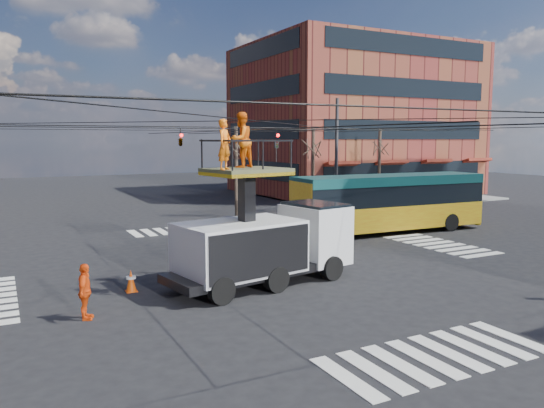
{
  "coord_description": "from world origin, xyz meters",
  "views": [
    {
      "loc": [
        -9.1,
        -19.01,
        5.17
      ],
      "look_at": [
        1.73,
        1.97,
        2.28
      ],
      "focal_mm": 35.0,
      "sensor_mm": 36.0,
      "label": 1
    }
  ],
  "objects": [
    {
      "name": "ground",
      "position": [
        0.0,
        0.0,
        0.0
      ],
      "size": [
        120.0,
        120.0,
        0.0
      ],
      "primitive_type": "plane",
      "color": "black",
      "rests_on": "ground"
    },
    {
      "name": "sidewalk_ne",
      "position": [
        21.0,
        21.0,
        0.06
      ],
      "size": [
        18.0,
        18.0,
        0.12
      ],
      "primitive_type": "cube",
      "color": "slate",
      "rests_on": "ground"
    },
    {
      "name": "crosswalks",
      "position": [
        0.0,
        0.0,
        0.01
      ],
      "size": [
        22.4,
        22.4,
        0.02
      ],
      "primitive_type": null,
      "color": "silver",
      "rests_on": "ground"
    },
    {
      "name": "building_ne",
      "position": [
        21.98,
        23.98,
        7.0
      ],
      "size": [
        20.06,
        16.06,
        14.0
      ],
      "color": "maroon",
      "rests_on": "ground"
    },
    {
      "name": "overhead_network",
      "position": [
        -0.07,
        0.4,
        4.29
      ],
      "size": [
        24.24,
        24.24,
        8.0
      ],
      "color": "#2D2D30",
      "rests_on": "ground"
    },
    {
      "name": "tree_a",
      "position": [
        5.0,
        13.5,
        4.63
      ],
      "size": [
        2.0,
        2.0,
        6.0
      ],
      "color": "#382B21",
      "rests_on": "ground"
    },
    {
      "name": "tree_b",
      "position": [
        11.0,
        13.5,
        4.63
      ],
      "size": [
        2.0,
        2.0,
        6.0
      ],
      "color": "#382B21",
      "rests_on": "ground"
    },
    {
      "name": "tree_c",
      "position": [
        17.0,
        13.5,
        4.63
      ],
      "size": [
        2.0,
        2.0,
        6.0
      ],
      "color": "#382B21",
      "rests_on": "ground"
    },
    {
      "name": "utility_truck",
      "position": [
        -0.75,
        -2.29,
        2.01
      ],
      "size": [
        7.3,
        3.63,
        6.11
      ],
      "rotation": [
        0.0,
        0.0,
        0.18
      ],
      "color": "black",
      "rests_on": "ground"
    },
    {
      "name": "city_bus",
      "position": [
        10.13,
        3.98,
        1.72
      ],
      "size": [
        11.38,
        3.07,
        3.2
      ],
      "rotation": [
        0.0,
        0.0,
        -0.04
      ],
      "color": "orange",
      "rests_on": "ground"
    },
    {
      "name": "traffic_cone",
      "position": [
        -5.3,
        -1.16,
        0.38
      ],
      "size": [
        0.36,
        0.36,
        0.76
      ],
      "primitive_type": "cone",
      "color": "#DF4909",
      "rests_on": "ground"
    },
    {
      "name": "worker_ground",
      "position": [
        -7.1,
        -3.42,
        0.82
      ],
      "size": [
        0.7,
        1.04,
        1.64
      ],
      "primitive_type": "imported",
      "rotation": [
        0.0,
        0.0,
        1.24
      ],
      "color": "#E3460E",
      "rests_on": "ground"
    },
    {
      "name": "flagger",
      "position": [
        4.84,
        3.45,
        0.81
      ],
      "size": [
        0.95,
        1.19,
        1.61
      ],
      "primitive_type": "imported",
      "rotation": [
        0.0,
        0.0,
        -1.19
      ],
      "color": "orange",
      "rests_on": "ground"
    }
  ]
}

